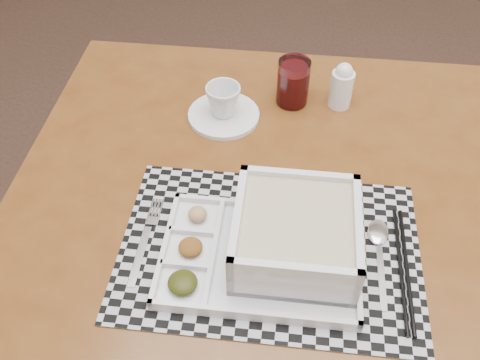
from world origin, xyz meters
name	(u,v)px	position (x,y,z in m)	size (l,w,h in m)	color
dining_table	(265,226)	(-0.51, 0.10, 0.64)	(1.07, 1.07, 0.71)	#4D270E
placemat	(270,250)	(-0.48, -0.01, 0.71)	(0.50, 0.34, 0.00)	#9F9FA7
serving_tray	(286,241)	(-0.45, -0.01, 0.75)	(0.35, 0.27, 0.10)	silver
fork	(147,238)	(-0.68, -0.04, 0.72)	(0.04, 0.19, 0.00)	silver
spoon	(379,238)	(-0.30, 0.06, 0.72)	(0.04, 0.18, 0.01)	silver
chopsticks	(404,268)	(-0.26, 0.01, 0.72)	(0.05, 0.24, 0.01)	black
saucer	(224,115)	(-0.64, 0.30, 0.72)	(0.15, 0.15, 0.01)	silver
cup	(223,101)	(-0.64, 0.30, 0.76)	(0.07, 0.07, 0.07)	silver
juice_glass	(293,84)	(-0.51, 0.39, 0.76)	(0.07, 0.07, 0.10)	white
creamer_bottle	(342,86)	(-0.41, 0.40, 0.76)	(0.05, 0.05, 0.10)	silver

